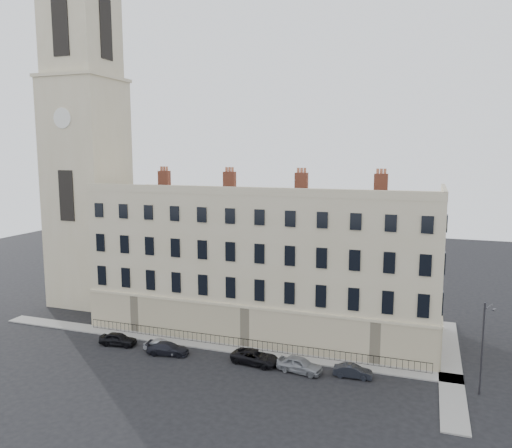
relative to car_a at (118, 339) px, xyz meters
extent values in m
plane|color=black|center=(18.10, -2.18, -0.64)|extent=(160.00, 160.00, 0.00)
cube|color=#C7B994|center=(12.10, 9.82, 6.86)|extent=(36.00, 12.00, 15.00)
cube|color=beige|center=(12.10, 3.74, 1.36)|extent=(36.10, 0.18, 4.00)
cube|color=beige|center=(30.18, 9.82, 1.36)|extent=(0.18, 12.10, 4.00)
cube|color=#C7B994|center=(12.10, 3.97, 14.76)|extent=(36.00, 0.35, 0.80)
cube|color=#C7B994|center=(29.95, 9.82, 14.76)|extent=(0.35, 12.00, 0.80)
cube|color=brown|center=(0.10, 9.82, 15.36)|extent=(1.30, 0.70, 2.00)
cube|color=brown|center=(8.10, 9.82, 15.36)|extent=(1.30, 0.70, 2.00)
cube|color=brown|center=(16.10, 9.82, 15.36)|extent=(1.30, 0.70, 2.00)
cube|color=brown|center=(24.10, 9.82, 15.36)|extent=(1.30, 0.70, 2.00)
cube|color=#C7B994|center=(-11.90, 11.82, 13.36)|extent=(8.00, 8.00, 28.00)
cube|color=#C7B994|center=(-11.90, 11.82, 32.36)|extent=(7.04, 7.04, 10.00)
cube|color=black|center=(-11.90, 8.25, 32.86)|extent=(2.20, 0.14, 7.00)
cylinder|color=white|center=(-11.90, 7.76, 22.36)|extent=(2.40, 0.14, 2.40)
cube|color=gray|center=(8.10, 2.82, -0.58)|extent=(48.00, 2.00, 0.12)
cube|color=gray|center=(31.10, 5.82, -0.58)|extent=(2.00, 24.00, 0.12)
cube|color=black|center=(12.10, 3.22, 0.38)|extent=(35.00, 0.04, 0.04)
cube|color=black|center=(12.10, 3.22, -0.52)|extent=(35.00, 0.04, 0.04)
imported|color=black|center=(0.00, 0.00, 0.00)|extent=(3.88, 1.90, 1.27)
imported|color=gray|center=(5.01, -0.22, -0.07)|extent=(3.60, 1.66, 1.14)
imported|color=black|center=(5.82, -0.40, -0.05)|extent=(4.25, 2.28, 1.17)
imported|color=black|center=(14.38, 0.35, -0.02)|extent=(4.69, 2.59, 1.24)
imported|color=gray|center=(18.62, -0.05, 0.05)|extent=(4.23, 2.19, 1.38)
imported|color=black|center=(23.16, 0.46, -0.09)|extent=(3.34, 1.30, 1.08)
cylinder|color=#313036|center=(33.10, 0.71, 3.13)|extent=(0.15, 0.15, 7.54)
cylinder|color=#313036|center=(33.36, 0.11, 6.81)|extent=(0.64, 1.34, 0.09)
cube|color=#313036|center=(33.62, -0.50, 6.76)|extent=(0.34, 0.50, 0.11)
camera|label=1|loc=(28.63, -40.34, 18.39)|focal=35.00mm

